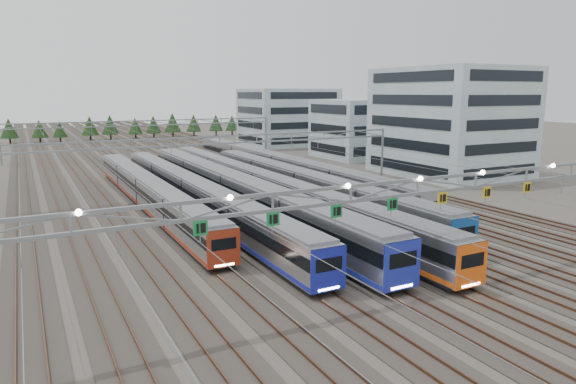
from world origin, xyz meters
name	(u,v)px	position (x,y,z in m)	size (l,w,h in m)	color
ground	(413,286)	(0.00, 0.00, 0.00)	(400.00, 400.00, 0.00)	#47423A
track_bed	(135,144)	(0.00, 100.00, 1.49)	(54.00, 260.00, 5.42)	#2D2823
train_a	(147,191)	(-11.25, 34.69, 2.01)	(2.71, 52.50, 3.53)	black
train_b	(193,193)	(-6.75, 30.84, 2.07)	(2.79, 60.48, 3.63)	black
train_c	(233,190)	(-2.25, 29.55, 2.28)	(3.10, 62.12, 4.05)	black
train_d	(263,186)	(2.25, 30.87, 2.11)	(2.86, 68.38, 3.72)	black
train_e	(304,186)	(6.75, 28.14, 2.20)	(2.98, 52.91, 3.89)	black
train_f	(280,167)	(11.25, 43.94, 2.24)	(3.05, 67.51, 3.97)	black
gantry_near	(418,190)	(-0.05, -0.12, 7.09)	(56.36, 0.61, 8.08)	gray
gantry_mid	(220,147)	(0.00, 40.00, 6.39)	(56.36, 0.36, 8.00)	gray
gantry_far	(147,127)	(0.00, 85.00, 6.39)	(56.36, 0.36, 8.00)	gray
depot_bldg_south	(450,122)	(39.82, 37.36, 8.86)	(18.00, 22.00, 17.72)	#92A7AE
depot_bldg_mid	(355,129)	(39.24, 63.83, 6.11)	(14.00, 16.00, 12.21)	#92A7AE
depot_bldg_north	(288,117)	(38.78, 94.17, 7.32)	(22.00, 18.00, 14.64)	#92A7AE
treeline	(99,126)	(-4.05, 130.49, 4.23)	(87.50, 5.60, 7.02)	#332114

